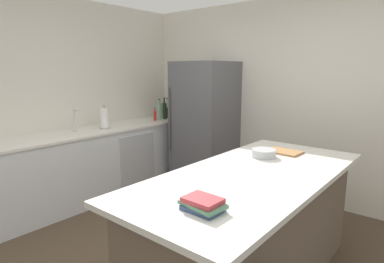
{
  "coord_description": "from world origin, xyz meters",
  "views": [
    {
      "loc": [
        1.56,
        -1.81,
        1.69
      ],
      "look_at": [
        -0.74,
        0.95,
        1.0
      ],
      "focal_mm": 30.13,
      "sensor_mm": 36.0,
      "label": 1
    }
  ],
  "objects_px": {
    "refrigerator": "(205,125)",
    "syrup_bottle": "(166,112)",
    "wine_bottle": "(164,111)",
    "mixing_bowl": "(264,153)",
    "cutting_board": "(284,152)",
    "soda_bottle": "(167,110)",
    "paper_towel_roll": "(105,119)",
    "cookbook_stack": "(203,204)",
    "hot_sauce_bottle": "(155,115)",
    "sink_faucet": "(75,120)",
    "kitchen_island": "(251,227)",
    "gin_bottle": "(159,111)"
  },
  "relations": [
    {
      "from": "paper_towel_roll",
      "to": "gin_bottle",
      "type": "distance_m",
      "value": 1.01
    },
    {
      "from": "mixing_bowl",
      "to": "cutting_board",
      "type": "relative_size",
      "value": 0.68
    },
    {
      "from": "paper_towel_roll",
      "to": "refrigerator",
      "type": "bearing_deg",
      "value": 54.31
    },
    {
      "from": "wine_bottle",
      "to": "cookbook_stack",
      "type": "xyz_separation_m",
      "value": [
        2.54,
        -2.28,
        -0.1
      ]
    },
    {
      "from": "wine_bottle",
      "to": "gin_bottle",
      "type": "xyz_separation_m",
      "value": [
        -0.02,
        -0.09,
        -0.0
      ]
    },
    {
      "from": "syrup_bottle",
      "to": "hot_sauce_bottle",
      "type": "relative_size",
      "value": 1.21
    },
    {
      "from": "soda_bottle",
      "to": "hot_sauce_bottle",
      "type": "height_order",
      "value": "soda_bottle"
    },
    {
      "from": "soda_bottle",
      "to": "cutting_board",
      "type": "relative_size",
      "value": 0.98
    },
    {
      "from": "soda_bottle",
      "to": "wine_bottle",
      "type": "height_order",
      "value": "wine_bottle"
    },
    {
      "from": "syrup_bottle",
      "to": "wine_bottle",
      "type": "relative_size",
      "value": 0.7
    },
    {
      "from": "sink_faucet",
      "to": "paper_towel_roll",
      "type": "bearing_deg",
      "value": 77.98
    },
    {
      "from": "kitchen_island",
      "to": "refrigerator",
      "type": "height_order",
      "value": "refrigerator"
    },
    {
      "from": "paper_towel_roll",
      "to": "cookbook_stack",
      "type": "relative_size",
      "value": 1.17
    },
    {
      "from": "wine_bottle",
      "to": "soda_bottle",
      "type": "bearing_deg",
      "value": 122.38
    },
    {
      "from": "paper_towel_roll",
      "to": "cookbook_stack",
      "type": "bearing_deg",
      "value": -24.61
    },
    {
      "from": "sink_faucet",
      "to": "mixing_bowl",
      "type": "height_order",
      "value": "sink_faucet"
    },
    {
      "from": "kitchen_island",
      "to": "gin_bottle",
      "type": "distance_m",
      "value": 2.89
    },
    {
      "from": "sink_faucet",
      "to": "mixing_bowl",
      "type": "relative_size",
      "value": 1.37
    },
    {
      "from": "refrigerator",
      "to": "syrup_bottle",
      "type": "height_order",
      "value": "refrigerator"
    },
    {
      "from": "wine_bottle",
      "to": "cutting_board",
      "type": "xyz_separation_m",
      "value": [
        2.35,
        -0.77,
        -0.13
      ]
    },
    {
      "from": "syrup_bottle",
      "to": "gin_bottle",
      "type": "relative_size",
      "value": 0.74
    },
    {
      "from": "refrigerator",
      "to": "mixing_bowl",
      "type": "distance_m",
      "value": 1.84
    },
    {
      "from": "wine_bottle",
      "to": "cookbook_stack",
      "type": "distance_m",
      "value": 3.42
    },
    {
      "from": "soda_bottle",
      "to": "cutting_board",
      "type": "distance_m",
      "value": 2.66
    },
    {
      "from": "sink_faucet",
      "to": "soda_bottle",
      "type": "xyz_separation_m",
      "value": [
        -0.01,
        1.68,
        -0.03
      ]
    },
    {
      "from": "kitchen_island",
      "to": "cutting_board",
      "type": "xyz_separation_m",
      "value": [
        -0.08,
        0.74,
        0.46
      ]
    },
    {
      "from": "syrup_bottle",
      "to": "refrigerator",
      "type": "bearing_deg",
      "value": -4.32
    },
    {
      "from": "sink_faucet",
      "to": "cutting_board",
      "type": "xyz_separation_m",
      "value": [
        2.46,
        0.72,
        -0.15
      ]
    },
    {
      "from": "gin_bottle",
      "to": "cookbook_stack",
      "type": "xyz_separation_m",
      "value": [
        2.56,
        -2.19,
        -0.1
      ]
    },
    {
      "from": "soda_bottle",
      "to": "hot_sauce_bottle",
      "type": "relative_size",
      "value": 1.6
    },
    {
      "from": "kitchen_island",
      "to": "wine_bottle",
      "type": "distance_m",
      "value": 2.92
    },
    {
      "from": "refrigerator",
      "to": "sink_faucet",
      "type": "bearing_deg",
      "value": -120.53
    },
    {
      "from": "paper_towel_roll",
      "to": "sink_faucet",
      "type": "bearing_deg",
      "value": -102.02
    },
    {
      "from": "refrigerator",
      "to": "cutting_board",
      "type": "distance_m",
      "value": 1.75
    },
    {
      "from": "refrigerator",
      "to": "syrup_bottle",
      "type": "bearing_deg",
      "value": 175.68
    },
    {
      "from": "wine_bottle",
      "to": "mixing_bowl",
      "type": "xyz_separation_m",
      "value": [
        2.28,
        -1.04,
        -0.11
      ]
    },
    {
      "from": "soda_bottle",
      "to": "mixing_bowl",
      "type": "distance_m",
      "value": 2.7
    },
    {
      "from": "hot_sauce_bottle",
      "to": "paper_towel_roll",
      "type": "bearing_deg",
      "value": -90.61
    },
    {
      "from": "kitchen_island",
      "to": "sink_faucet",
      "type": "height_order",
      "value": "sink_faucet"
    },
    {
      "from": "wine_bottle",
      "to": "mixing_bowl",
      "type": "distance_m",
      "value": 2.51
    },
    {
      "from": "wine_bottle",
      "to": "hot_sauce_bottle",
      "type": "distance_m",
      "value": 0.2
    },
    {
      "from": "syrup_bottle",
      "to": "cutting_board",
      "type": "bearing_deg",
      "value": -19.65
    },
    {
      "from": "sink_faucet",
      "to": "mixing_bowl",
      "type": "distance_m",
      "value": 2.43
    },
    {
      "from": "kitchen_island",
      "to": "sink_faucet",
      "type": "relative_size",
      "value": 7.54
    },
    {
      "from": "kitchen_island",
      "to": "sink_faucet",
      "type": "distance_m",
      "value": 2.61
    },
    {
      "from": "soda_bottle",
      "to": "cutting_board",
      "type": "xyz_separation_m",
      "value": [
        2.47,
        -0.96,
        -0.12
      ]
    },
    {
      "from": "kitchen_island",
      "to": "hot_sauce_bottle",
      "type": "height_order",
      "value": "hot_sauce_bottle"
    },
    {
      "from": "syrup_bottle",
      "to": "gin_bottle",
      "type": "height_order",
      "value": "gin_bottle"
    },
    {
      "from": "paper_towel_roll",
      "to": "soda_bottle",
      "type": "bearing_deg",
      "value": 94.28
    },
    {
      "from": "cutting_board",
      "to": "kitchen_island",
      "type": "bearing_deg",
      "value": -83.99
    }
  ]
}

